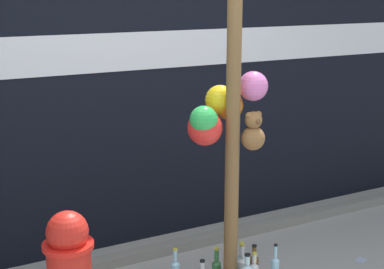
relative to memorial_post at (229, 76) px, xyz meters
The scene contains 6 objects.
building_wall 1.36m from the memorial_post, 99.77° to the left, with size 10.00×0.21×3.93m.
curb_strip 1.76m from the memorial_post, 104.67° to the left, with size 8.00×0.12×0.08m, color slate.
memorial_post is the anchor object (origin of this frame).
bottle_1 1.45m from the memorial_post, 30.23° to the left, with size 0.08×0.08×0.34m.
bottle_11 1.42m from the memorial_post, 52.53° to the left, with size 0.06×0.06×0.40m.
litter_1 2.00m from the memorial_post, ahead, with size 0.11×0.07×0.01m, color #8C99B2.
Camera 1 is at (-1.73, -2.54, 2.12)m, focal length 54.60 mm.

